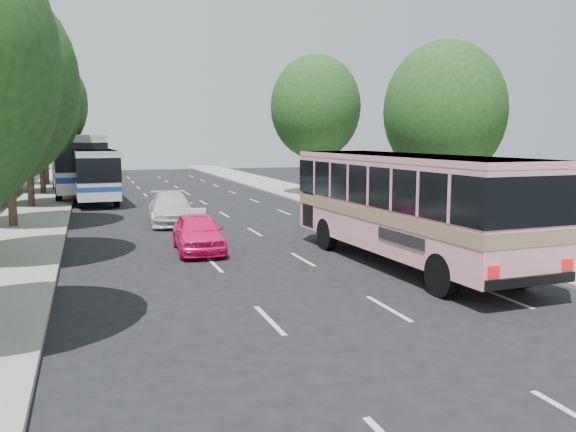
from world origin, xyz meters
name	(u,v)px	position (x,y,z in m)	size (l,w,h in m)	color
ground	(318,291)	(0.00, 0.00, 0.00)	(120.00, 120.00, 0.00)	black
sidewalk_left	(31,211)	(-8.50, 20.00, 0.07)	(4.00, 90.00, 0.15)	#9E998E
sidewalk_right	(331,201)	(8.50, 20.00, 0.06)	(4.00, 90.00, 0.12)	#9E998E
tree_left_c	(7,85)	(-8.62, 13.94, 6.12)	(6.00, 6.00, 9.35)	#38281E
tree_left_d	(28,106)	(-8.52, 21.94, 5.63)	(5.52, 5.52, 8.60)	#38281E
tree_left_e	(40,99)	(-8.42, 29.94, 6.43)	(6.30, 6.30, 9.82)	#38281E
tree_left_f	(45,110)	(-8.62, 37.94, 6.00)	(5.88, 5.88, 9.16)	#38281E
tree_right_near	(447,107)	(8.78, 7.94, 5.20)	(5.10, 5.10, 7.95)	#38281E
tree_right_far	(317,104)	(9.08, 23.94, 6.12)	(6.00, 6.00, 9.35)	#38281E
pink_bus	(406,197)	(3.76, 2.22, 2.14)	(3.27, 10.88, 3.43)	pink
pink_taxi	(198,233)	(-2.00, 6.40, 0.67)	(1.58, 3.93, 1.34)	#FF1672
white_pickup	(171,209)	(-2.00, 13.59, 0.70)	(1.95, 4.80, 1.39)	silver
tour_coach_front	(93,170)	(-5.25, 24.89, 1.92)	(2.85, 10.77, 3.19)	silver
tour_coach_rear	(76,159)	(-6.30, 29.22, 2.45)	(3.82, 13.76, 4.07)	silver
taxi_roof_sign	(198,211)	(-2.00, 6.40, 1.43)	(0.55, 0.18, 0.18)	silver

